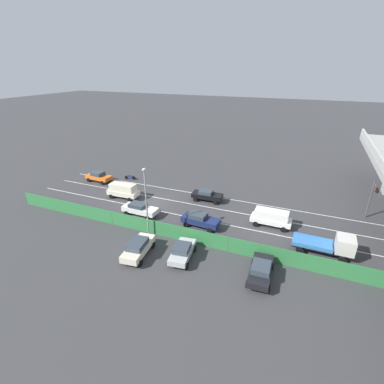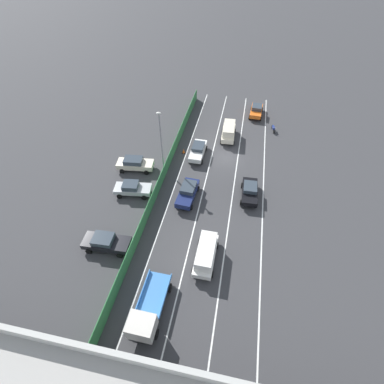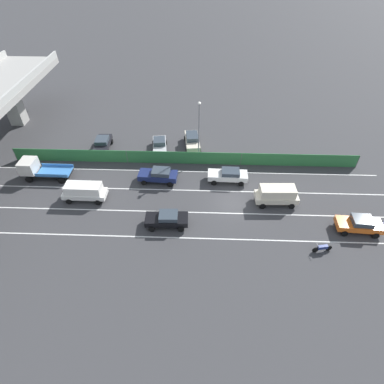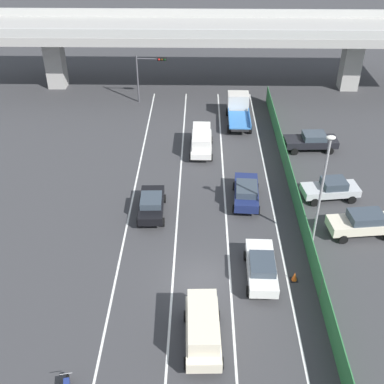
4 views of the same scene
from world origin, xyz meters
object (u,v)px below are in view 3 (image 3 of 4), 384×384
object	(u,v)px
car_van_white	(84,191)
car_sedan_black	(167,219)
street_lamp	(199,128)
flatbed_truck_blue	(38,169)
car_sedan_navy	(159,175)
car_sedan_white	(228,175)
traffic_cone	(228,169)
car_van_cream	(277,194)
car_taxi_orange	(360,224)
motorcycle	(322,248)
parked_wagon_silver	(160,145)
parked_sedan_dark	(102,144)
parked_sedan_cream	(192,140)

from	to	relation	value
car_van_white	car_sedan_black	xyz separation A→B (m)	(-3.62, -9.48, -0.29)
car_van_white	street_lamp	xyz separation A→B (m)	(7.65, -12.43, 3.69)
flatbed_truck_blue	car_sedan_navy	bearing A→B (deg)	-91.06
car_sedan_white	traffic_cone	world-z (taller)	car_sedan_white
car_van_white	car_van_cream	size ratio (longest dim) A/B	1.03
street_lamp	car_sedan_black	bearing A→B (deg)	165.34
car_sedan_white	car_van_cream	size ratio (longest dim) A/B	1.01
car_taxi_orange	motorcycle	world-z (taller)	car_taxi_orange
car_taxi_orange	car_sedan_navy	world-z (taller)	car_sedan_navy
car_taxi_orange	flatbed_truck_blue	bearing A→B (deg)	78.28
traffic_cone	parked_wagon_silver	bearing A→B (deg)	65.39
parked_wagon_silver	car_taxi_orange	bearing A→B (deg)	-122.35
car_taxi_orange	parked_sedan_dark	world-z (taller)	car_taxi_orange
parked_sedan_dark	car_taxi_orange	bearing A→B (deg)	-114.85
car_van_cream	parked_sedan_dark	size ratio (longest dim) A/B	0.98
car_sedan_navy	motorcycle	distance (m)	19.26
car_van_white	car_sedan_navy	bearing A→B (deg)	-66.37
car_sedan_navy	flatbed_truck_blue	distance (m)	14.51
street_lamp	car_sedan_white	bearing A→B (deg)	-137.46
parked_sedan_cream	parked_wagon_silver	world-z (taller)	parked_sedan_cream
motorcycle	street_lamp	world-z (taller)	street_lamp
flatbed_truck_blue	parked_sedan_cream	world-z (taller)	flatbed_truck_blue
car_sedan_white	motorcycle	bearing A→B (deg)	-140.69
car_van_white	parked_sedan_dark	xyz separation A→B (m)	(9.88, 0.56, -0.27)
flatbed_truck_blue	traffic_cone	distance (m)	23.03
car_sedan_black	parked_sedan_cream	size ratio (longest dim) A/B	0.90
car_taxi_orange	street_lamp	bearing A→B (deg)	55.12
motorcycle	parked_wagon_silver	size ratio (longest dim) A/B	0.43
car_sedan_navy	parked_sedan_cream	size ratio (longest dim) A/B	0.96
car_taxi_orange	car_sedan_black	bearing A→B (deg)	89.91
car_sedan_white	traffic_cone	xyz separation A→B (m)	(2.07, -0.19, -0.61)
car_sedan_white	car_sedan_black	size ratio (longest dim) A/B	1.08
motorcycle	traffic_cone	xyz separation A→B (m)	(12.25, 8.14, -0.18)
car_van_white	car_sedan_black	bearing A→B (deg)	-110.89
parked_sedan_dark	car_sedan_navy	bearing A→B (deg)	-127.66
car_sedan_black	motorcycle	distance (m)	15.14
car_sedan_white	car_van_white	bearing A→B (deg)	103.16
car_sedan_white	car_taxi_orange	distance (m)	14.63
car_van_cream	parked_sedan_dark	distance (m)	23.73
motorcycle	street_lamp	distance (m)	18.97
car_sedan_navy	parked_sedan_cream	xyz separation A→B (m)	(7.78, -3.69, 0.03)
flatbed_truck_blue	traffic_cone	xyz separation A→B (m)	(2.13, -22.91, -0.96)
parked_wagon_silver	parked_sedan_dark	distance (m)	7.73
car_sedan_white	car_sedan_navy	bearing A→B (deg)	92.29
parked_wagon_silver	flatbed_truck_blue	bearing A→B (deg)	114.35
parked_sedan_dark	street_lamp	distance (m)	13.76
car_van_cream	parked_wagon_silver	distance (m)	17.03
car_van_white	traffic_cone	bearing A→B (deg)	-70.27
car_sedan_white	motorcycle	size ratio (longest dim) A/B	2.43
motorcycle	parked_sedan_dark	size ratio (longest dim) A/B	0.41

